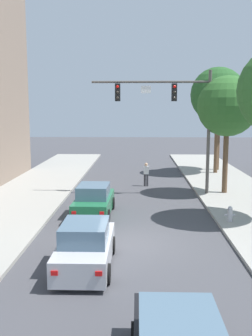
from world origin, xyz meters
TOP-DOWN VIEW (x-y plane):
  - ground_plane at (0.00, 0.00)m, footprint 120.00×120.00m
  - traffic_signal_mast at (2.53, 8.95)m, footprint 7.22×0.38m
  - car_lead_green at (-1.92, 4.05)m, footprint 1.92×4.28m
  - car_following_silver at (-1.48, -2.58)m, footprint 1.85×4.25m
  - pedestrian_crossing_road at (0.87, 11.80)m, footprint 0.36×0.22m
  - fire_hydrant at (4.58, 2.65)m, footprint 0.48×0.24m
  - street_tree_second at (5.72, 9.13)m, footprint 3.69×3.69m
  - street_tree_third at (6.68, 17.00)m, footprint 4.39×4.39m
  - street_tree_farthest at (7.14, 18.65)m, footprint 3.30×3.30m

SIDE VIEW (x-z plane):
  - ground_plane at x=0.00m, z-range 0.00..0.00m
  - fire_hydrant at x=4.58m, z-range 0.15..0.87m
  - car_lead_green at x=-1.92m, z-range -0.08..1.52m
  - car_following_silver at x=-1.48m, z-range -0.08..1.52m
  - pedestrian_crossing_road at x=0.87m, z-range 0.09..1.73m
  - traffic_signal_mast at x=2.53m, z-range 1.62..9.12m
  - street_tree_farthest at x=7.14m, z-range 1.95..8.94m
  - street_tree_second at x=5.72m, z-range 1.88..9.08m
  - street_tree_third at x=6.68m, z-range 2.18..10.68m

